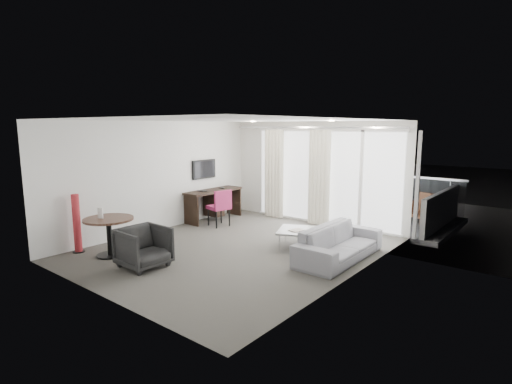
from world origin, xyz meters
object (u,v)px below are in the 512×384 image
Objects in this scene: round_table at (109,237)px; coffee_table at (299,238)px; sofa at (339,243)px; tub_armchair at (144,247)px; red_lamp at (77,223)px; rattan_chair_b at (419,208)px; rattan_chair_a at (361,201)px; desk at (214,205)px; desk_chair at (219,208)px.

coffee_table is at bearing 47.36° from round_table.
tub_armchair is at bearing 135.74° from sofa.
rattan_chair_b is at bearing 55.96° from red_lamp.
tub_armchair is at bearing 10.07° from red_lamp.
red_lamp reaches higher than rattan_chair_a.
round_table is 1.17× the size of tub_armchair.
red_lamp is at bearing -91.77° from desk.
coffee_table is 3.91m from rattan_chair_b.
red_lamp is 1.78m from tub_armchair.
rattan_chair_b is (4.42, 3.01, -0.01)m from desk.
round_table is 0.78m from red_lamp.
tub_armchair is at bearing -96.50° from rattan_chair_b.
rattan_chair_a is (-0.30, 3.69, 0.20)m from coffee_table.
red_lamp is 1.42× the size of coffee_table.
coffee_table is at bearing -27.75° from tub_armchair.
red_lamp is 0.55× the size of sofa.
desk_chair is 0.80× the size of red_lamp.
sofa is 2.73× the size of rattan_chair_b.
red_lamp is 4.46m from coffee_table.
desk is at bearing 26.77° from tub_armchair.
rattan_chair_a reaches higher than round_table.
tub_armchair is 3.59m from sofa.
tub_armchair is at bearing -118.98° from coffee_table.
rattan_chair_b is at bearing -11.61° from rattan_chair_a.
desk is 0.72m from desk_chair.
tub_armchair is 6.52m from rattan_chair_a.
round_table is 1.20× the size of rattan_chair_b.
rattan_chair_a is 1.59m from rattan_chair_b.
tub_armchair reaches higher than sofa.
round_table is at bearing -120.55° from rattan_chair_a.
desk_chair is 1.21× the size of rattan_chair_a.
desk_chair is 3.15m from tub_armchair.
desk reaches higher than coffee_table.
rattan_chair_b reaches higher than sofa.
round_table is 1.14× the size of coffee_table.
desk_chair is 4.10m from rattan_chair_a.
coffee_table is 1.07× the size of rattan_chair_a.
tub_armchair is 3.12m from coffee_table.
sofa is (1.00, -0.15, 0.13)m from coffee_table.
desk is 4.13m from rattan_chair_a.
rattan_chair_a is at bearing 70.84° from round_table.
tub_armchair is 0.97× the size of coffee_table.
desk reaches higher than sofa.
desk is 2.20× the size of rattan_chair_b.
desk is 0.80× the size of sofa.
desk_chair is 2.57m from coffee_table.
desk_chair is at bearing -35.40° from desk.
desk is 1.84× the size of round_table.
rattan_chair_b reaches higher than tub_armchair.
rattan_chair_b is (1.59, -0.01, 0.00)m from rattan_chair_a.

